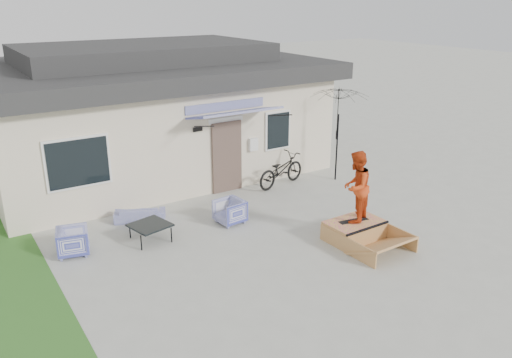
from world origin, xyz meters
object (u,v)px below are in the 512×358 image
loveseat (140,211)px  skate_ramp (354,230)px  armchair_left (73,240)px  bicycle (281,167)px  skateboard (354,220)px  armchair_right (230,210)px  coffee_table (150,232)px  patio_umbrella (338,125)px  skater (356,186)px

loveseat → skate_ramp: (3.91, -3.78, -0.03)m
armchair_left → bicycle: size_ratio=0.37×
skateboard → armchair_right: bearing=139.7°
loveseat → bicycle: size_ratio=0.68×
coffee_table → bicycle: bearing=16.5°
armchair_right → patio_umbrella: (4.45, 1.06, 1.41)m
loveseat → skateboard: bearing=160.8°
loveseat → patio_umbrella: (6.32, -0.32, 1.50)m
patio_umbrella → skate_ramp: (-2.41, -3.46, -1.53)m
armchair_left → armchair_right: (3.79, -0.42, -0.00)m
armchair_left → skateboard: bearing=-101.7°
loveseat → patio_umbrella: bearing=-158.4°
coffee_table → skater: skater is taller
loveseat → skater: bearing=160.8°
bicycle → skateboard: bicycle is taller
armchair_left → skater: 6.52m
patio_umbrella → skate_ramp: 4.49m
skateboard → coffee_table: bearing=157.6°
loveseat → armchair_right: (1.88, -1.38, 0.09)m
armchair_left → coffee_table: 1.74m
armchair_right → patio_umbrella: 4.78m
bicycle → patio_umbrella: 2.15m
skateboard → skater: (0.00, 0.00, 0.87)m
coffee_table → skate_ramp: 4.84m
armchair_right → skate_ramp: armchair_right is taller
armchair_left → bicycle: (6.49, 1.15, 0.25)m
skate_ramp → skater: bearing=90.0°
loveseat → skateboard: 5.41m
coffee_table → loveseat: bearing=80.5°
coffee_table → skateboard: (4.11, -2.50, 0.26)m
skateboard → bicycle: bearing=89.3°
skate_ramp → loveseat: bearing=134.4°
bicycle → skater: (-0.67, -3.92, 0.74)m
skate_ramp → skateboard: skateboard is taller
loveseat → skateboard: loveseat is taller
bicycle → skater: skater is taller
loveseat → coffee_table: (-0.21, -1.23, -0.05)m
armchair_right → skateboard: armchair_right is taller
coffee_table → patio_umbrella: size_ratio=0.38×
bicycle → patio_umbrella: size_ratio=0.85×
armchair_right → coffee_table: size_ratio=0.82×
bicycle → coffee_table: bearing=93.3°
armchair_left → patio_umbrella: (8.24, 0.64, 1.40)m
loveseat → armchair_right: bearing=168.2°
armchair_left → skater: bearing=-101.7°
bicycle → patio_umbrella: bearing=-119.2°
armchair_left → skate_ramp: bearing=-102.0°
loveseat → armchair_left: size_ratio=1.86×
armchair_right → skater: size_ratio=0.40×
loveseat → bicycle: bearing=-153.2°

